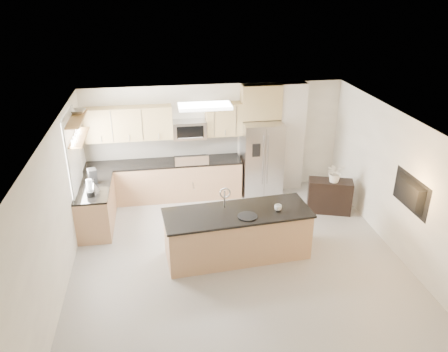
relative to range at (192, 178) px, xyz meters
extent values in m
plane|color=#A7A39F|center=(0.60, -2.92, -0.47)|extent=(6.50, 6.50, 0.00)
cube|color=white|center=(0.60, -2.92, 2.13)|extent=(6.00, 6.50, 0.02)
cube|color=white|center=(0.60, 0.33, 0.83)|extent=(6.00, 0.02, 2.60)
cube|color=white|center=(0.60, -6.17, 0.83)|extent=(6.00, 0.02, 2.60)
cube|color=white|center=(-2.40, -2.92, 0.83)|extent=(0.02, 6.50, 2.60)
cube|color=white|center=(3.60, -2.92, 0.83)|extent=(0.02, 6.50, 2.60)
cube|color=tan|center=(-0.63, 0.00, -0.03)|extent=(3.55, 0.65, 0.88)
cube|color=black|center=(-0.63, 0.00, 0.43)|extent=(3.55, 0.66, 0.04)
cube|color=silver|center=(-0.63, 0.32, 0.71)|extent=(3.55, 0.02, 0.52)
cube|color=tan|center=(-2.07, -1.07, -0.03)|extent=(0.65, 1.50, 0.88)
cube|color=black|center=(-2.07, -1.07, 0.43)|extent=(0.66, 1.50, 0.04)
cube|color=black|center=(0.00, 0.00, -0.02)|extent=(0.76, 0.64, 0.90)
cube|color=black|center=(0.00, 0.00, 0.44)|extent=(0.76, 0.62, 0.03)
cube|color=#B0B0B3|center=(0.00, -0.30, 0.56)|extent=(0.76, 0.04, 0.22)
cube|color=tan|center=(-1.34, 0.16, 1.35)|extent=(1.92, 0.33, 0.75)
cube|color=tan|center=(0.79, 0.16, 1.35)|extent=(0.82, 0.33, 0.75)
cube|color=#B0B0B3|center=(0.00, 0.13, 1.16)|extent=(0.76, 0.40, 0.40)
cube|color=black|center=(0.00, -0.07, 1.16)|extent=(0.60, 0.02, 0.28)
cube|color=#B0B0B3|center=(1.66, -0.05, 0.42)|extent=(0.92, 0.75, 1.78)
cube|color=gray|center=(1.66, -0.43, 0.42)|extent=(0.02, 0.01, 1.69)
cube|color=black|center=(1.44, -0.44, 0.78)|extent=(0.18, 0.03, 0.30)
cube|color=silver|center=(2.42, 0.18, 0.83)|extent=(0.60, 0.30, 2.60)
cube|color=white|center=(-2.38, -1.07, 1.18)|extent=(0.03, 1.05, 1.55)
cube|color=white|center=(-2.37, -1.07, 1.18)|extent=(0.03, 1.15, 1.65)
cube|color=brown|center=(-2.25, -0.97, 1.48)|extent=(0.30, 1.20, 0.04)
cube|color=brown|center=(-2.25, -0.97, 1.85)|extent=(0.30, 1.20, 0.04)
cube|color=white|center=(0.20, -1.32, 2.09)|extent=(1.00, 0.50, 0.06)
cube|color=tan|center=(0.62, -2.57, -0.03)|extent=(2.67, 1.11, 0.88)
cube|color=black|center=(0.62, -2.57, 0.43)|extent=(2.74, 1.18, 0.04)
cube|color=black|center=(0.42, -2.57, 0.42)|extent=(0.55, 0.40, 0.01)
cylinder|color=#B0B0B3|center=(0.42, -2.35, 0.62)|extent=(0.03, 0.03, 0.34)
torus|color=#B0B0B3|center=(0.42, -2.41, 0.77)|extent=(0.21, 0.03, 0.21)
cube|color=black|center=(2.94, -1.23, -0.10)|extent=(1.02, 0.67, 0.75)
imported|color=white|center=(1.35, -2.62, 0.50)|extent=(0.18, 0.18, 0.11)
cylinder|color=black|center=(0.76, -2.76, 0.46)|extent=(0.37, 0.37, 0.02)
cylinder|color=black|center=(-2.07, -1.51, 0.50)|extent=(0.15, 0.15, 0.11)
cylinder|color=silver|center=(-2.07, -1.51, 0.68)|extent=(0.12, 0.12, 0.25)
cone|color=#B0B0B3|center=(-2.02, -1.31, 0.55)|extent=(0.19, 0.19, 0.21)
cylinder|color=black|center=(-2.02, -1.31, 0.66)|extent=(0.04, 0.04, 0.04)
cube|color=black|center=(-2.09, -0.89, 0.60)|extent=(0.21, 0.24, 0.31)
cylinder|color=#B0B0B3|center=(-2.09, -0.94, 0.53)|extent=(0.10, 0.10, 0.11)
imported|color=#B0B0B3|center=(-2.25, -0.65, 1.91)|extent=(0.47, 0.47, 0.10)
imported|color=white|center=(3.00, -1.28, 0.61)|extent=(0.66, 0.59, 0.66)
imported|color=black|center=(3.51, -3.12, 0.88)|extent=(0.14, 1.08, 0.62)
camera|label=1|loc=(-0.70, -9.34, 4.31)|focal=35.00mm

